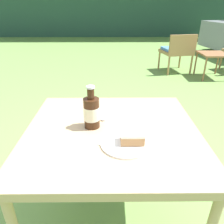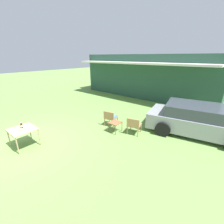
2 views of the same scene
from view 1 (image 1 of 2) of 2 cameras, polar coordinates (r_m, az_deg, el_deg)
The scene contains 8 objects.
ground_plane at distance 1.59m, azimuth 0.03°, elevation -26.70°, with size 60.00×60.00×0.00m, color #6B9347.
wicker_chair_cushioned at distance 4.62m, azimuth 16.74°, elevation 15.28°, with size 0.62×0.62×0.75m.
garden_side_table at distance 4.50m, azimuth 24.95°, elevation 13.07°, with size 0.47×0.51×0.45m.
patio_table at distance 1.14m, azimuth 0.04°, elevation -7.40°, with size 0.87×0.83×0.70m.
cake_on_plate at distance 1.00m, azimuth 4.33°, elevation -7.46°, with size 0.23×0.23×0.06m.
cola_bottle_near at distance 1.10m, azimuth -5.35°, elevation 0.02°, with size 0.08×0.08×0.22m.
fork at distance 1.01m, azimuth 1.30°, elevation -7.70°, with size 0.17×0.06×0.01m.
loose_bottle_cap at distance 1.19m, azimuth -2.24°, elevation -1.98°, with size 0.03×0.03×0.01m.
Camera 1 is at (-0.01, -0.95, 1.27)m, focal length 35.00 mm.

